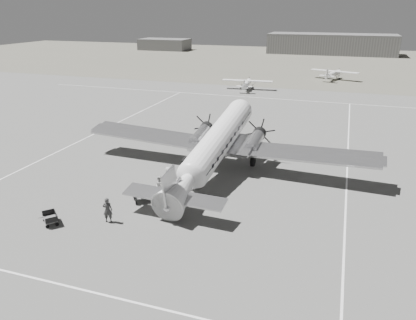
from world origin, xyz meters
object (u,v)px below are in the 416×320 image
at_px(baggage_cart_far, 50,219).
at_px(ground_crew, 108,210).
at_px(passenger, 169,177).
at_px(light_plane_left, 247,84).
at_px(ramp_agent, 160,186).
at_px(shed_secondary, 165,44).
at_px(dc3_airliner, 215,147).
at_px(light_plane_right, 333,75).
at_px(baggage_cart_near, 144,196).
at_px(hangar_main, 331,44).

relative_size(baggage_cart_far, ground_crew, 0.77).
relative_size(ground_crew, passenger, 1.01).
xyz_separation_m(light_plane_left, ramp_agent, (4.11, -48.05, -0.16)).
bearing_deg(passenger, shed_secondary, 42.08).
bearing_deg(ground_crew, light_plane_left, -105.25).
height_order(dc3_airliner, baggage_cart_far, dc3_airliner).
distance_m(shed_secondary, dc3_airliner, 123.86).
xyz_separation_m(shed_secondary, light_plane_right, (63.28, -51.11, -0.91)).
distance_m(shed_secondary, passenger, 126.18).
height_order(light_plane_right, baggage_cart_near, light_plane_right).
bearing_deg(hangar_main, light_plane_left, -99.20).
height_order(baggage_cart_far, ramp_agent, ramp_agent).
distance_m(shed_secondary, baggage_cart_far, 131.99).
relative_size(baggage_cart_near, ground_crew, 0.91).
relative_size(baggage_cart_near, ramp_agent, 1.04).
bearing_deg(light_plane_right, dc3_airliner, -80.28).
xyz_separation_m(dc3_airliner, light_plane_left, (-7.13, 42.47, -1.78)).
xyz_separation_m(ground_crew, passenger, (1.72, 7.01, -0.01)).
distance_m(light_plane_left, ramp_agent, 48.22).
bearing_deg(light_plane_left, baggage_cart_far, -96.77).
relative_size(hangar_main, ramp_agent, 24.95).
bearing_deg(baggage_cart_far, dc3_airliner, 97.89).
height_order(shed_secondary, passenger, shed_secondary).
relative_size(shed_secondary, dc3_airliner, 0.62).
xyz_separation_m(light_plane_right, ground_crew, (-12.70, -70.72, -0.13)).
distance_m(ramp_agent, passenger, 1.62).
distance_m(shed_secondary, baggage_cart_near, 128.75).
bearing_deg(baggage_cart_far, ground_crew, 64.48).
bearing_deg(hangar_main, ground_crew, -94.25).
xyz_separation_m(hangar_main, light_plane_right, (3.28, -56.11, -2.21)).
bearing_deg(hangar_main, baggage_cart_far, -95.88).
height_order(dc3_airliner, light_plane_right, dc3_airliner).
relative_size(ground_crew, ramp_agent, 1.14).
bearing_deg(shed_secondary, hangar_main, 4.76).
distance_m(light_plane_left, baggage_cart_far, 55.05).
xyz_separation_m(hangar_main, shed_secondary, (-60.00, -5.00, -1.30)).
bearing_deg(baggage_cart_far, light_plane_right, 119.01).
bearing_deg(light_plane_right, ground_crew, -82.79).
xyz_separation_m(dc3_airliner, ramp_agent, (-3.01, -5.57, -1.94)).
distance_m(light_plane_right, baggage_cart_far, 74.17).
bearing_deg(ramp_agent, light_plane_right, -14.56).
bearing_deg(dc3_airliner, ground_crew, -110.24).
xyz_separation_m(shed_secondary, ramp_agent, (52.22, -116.44, -1.16)).
height_order(dc3_airliner, light_plane_left, dc3_airliner).
bearing_deg(baggage_cart_near, passenger, 40.50).
height_order(baggage_cart_near, ground_crew, ground_crew).
bearing_deg(shed_secondary, light_plane_right, -38.93).
height_order(shed_secondary, light_plane_right, shed_secondary).
bearing_deg(ground_crew, hangar_main, -112.14).
bearing_deg(hangar_main, light_plane_right, -86.65).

